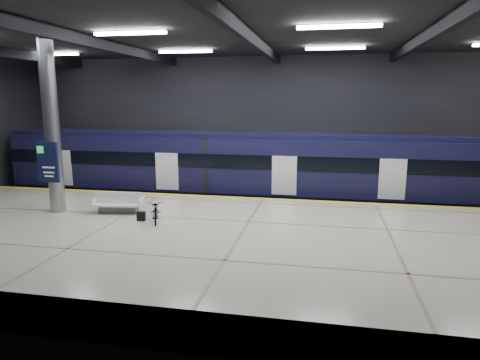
# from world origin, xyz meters

# --- Properties ---
(ground) EXTENTS (30.00, 30.00, 0.00)m
(ground) POSITION_xyz_m (0.00, 0.00, 0.00)
(ground) COLOR black
(ground) RESTS_ON ground
(room_shell) EXTENTS (30.10, 16.10, 8.05)m
(room_shell) POSITION_xyz_m (-0.00, 0.00, 5.72)
(room_shell) COLOR black
(room_shell) RESTS_ON ground
(platform) EXTENTS (30.00, 11.00, 1.10)m
(platform) POSITION_xyz_m (0.00, -2.50, 0.55)
(platform) COLOR beige
(platform) RESTS_ON ground
(safety_strip) EXTENTS (30.00, 0.40, 0.01)m
(safety_strip) POSITION_xyz_m (0.00, 2.75, 1.11)
(safety_strip) COLOR gold
(safety_strip) RESTS_ON platform
(rails) EXTENTS (30.00, 1.52, 0.16)m
(rails) POSITION_xyz_m (0.00, 5.50, 0.08)
(rails) COLOR gray
(rails) RESTS_ON ground
(train) EXTENTS (29.40, 2.84, 3.79)m
(train) POSITION_xyz_m (-0.37, 5.50, 2.06)
(train) COLOR black
(train) RESTS_ON ground
(bench) EXTENTS (2.04, 1.07, 0.86)m
(bench) POSITION_xyz_m (-5.42, -0.77, 1.40)
(bench) COLOR #595B60
(bench) RESTS_ON platform
(bicycle) EXTENTS (1.12, 1.72, 0.85)m
(bicycle) POSITION_xyz_m (-3.44, -1.67, 1.53)
(bicycle) COLOR #99999E
(bicycle) RESTS_ON platform
(pannier_bag) EXTENTS (0.30, 0.18, 0.35)m
(pannier_bag) POSITION_xyz_m (-4.04, -1.67, 1.28)
(pannier_bag) COLOR black
(pannier_bag) RESTS_ON platform
(info_column) EXTENTS (0.90, 0.78, 6.90)m
(info_column) POSITION_xyz_m (-8.00, -1.03, 4.46)
(info_column) COLOR #9EA0A5
(info_column) RESTS_ON platform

